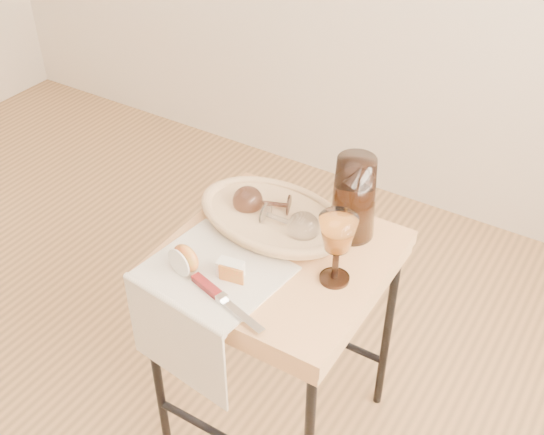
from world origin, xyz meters
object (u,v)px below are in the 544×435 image
Objects in this scene: side_table at (276,346)px; wine_goblet at (337,249)px; goblet_lying_b at (287,221)px; table_knife at (224,300)px; tea_towel at (214,272)px; pitcher at (354,197)px; bread_basket at (273,219)px; goblet_lying_a at (265,203)px; apple_half at (186,258)px.

wine_goblet is at bearing -3.47° from side_table.
table_knife is at bearing -90.63° from goblet_lying_b.
wine_goblet is 0.80× the size of table_knife.
pitcher is (0.20, 0.30, 0.10)m from tea_towel.
tea_towel is at bearing -98.80° from pitcher.
bread_basket reaches higher than side_table.
pitcher is at bearing 55.18° from side_table.
goblet_lying_a reaches higher than table_knife.
goblet_lying_b is at bearing -115.33° from pitcher.
apple_half reaches higher than table_knife.
side_table is 8.67× the size of apple_half.
side_table is at bearing 64.30° from tea_towel.
goblet_lying_b reaches higher than apple_half.
side_table is 0.48m from pitcher.
wine_goblet is (0.26, -0.11, 0.04)m from goblet_lying_a.
goblet_lying_b is (-0.01, 0.06, 0.38)m from side_table.
tea_towel is at bearing -91.56° from bread_basket.
goblet_lying_b reaches higher than goblet_lying_a.
pitcher is (0.21, 0.07, 0.06)m from goblet_lying_a.
side_table is at bearing -83.36° from goblet_lying_b.
apple_half is 0.15m from table_knife.
pitcher is at bearing 176.78° from goblet_lying_a.
wine_goblet is 0.27m from table_knife.
goblet_lying_a is 0.50× the size of pitcher.
tea_towel is at bearing 38.08° from apple_half.
goblet_lying_a is 0.23m from pitcher.
apple_half is at bearing -146.45° from tea_towel.
side_table is at bearing 112.65° from goblet_lying_a.
pitcher is 1.14× the size of table_knife.
table_knife reaches higher than tea_towel.
goblet_lying_a reaches higher than bread_basket.
bread_basket is (-0.06, 0.08, 0.35)m from side_table.
tea_towel is (-0.09, -0.14, 0.33)m from side_table.
side_table is 0.38m from goblet_lying_b.
wine_goblet reaches higher than table_knife.
apple_half is at bearing -102.98° from pitcher.
side_table is at bearing 176.53° from wine_goblet.
goblet_lying_a is 1.68× the size of apple_half.
side_table is at bearing 104.10° from table_knife.
goblet_lying_a is 0.71× the size of wine_goblet.
tea_towel is at bearing -121.96° from side_table.
pitcher reaches higher than side_table.
side_table is 0.37m from tea_towel.
tea_towel is 2.34× the size of goblet_lying_b.
table_knife is at bearing -7.09° from apple_half.
pitcher is at bearing 63.06° from apple_half.
tea_towel is at bearing 71.34° from goblet_lying_a.
side_table is 1.82× the size of bread_basket.
pitcher is at bearing 87.64° from table_knife.
goblet_lying_b is 0.27m from table_knife.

